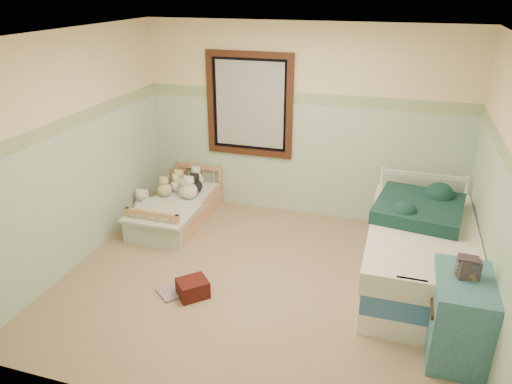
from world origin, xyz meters
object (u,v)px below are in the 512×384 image
(toddler_bed_frame, at_px, (179,214))
(red_pillow, at_px, (193,288))
(floor_book, at_px, (170,293))
(plush_floor_cream, at_px, (144,208))
(dresser, at_px, (459,317))
(twin_bed_frame, at_px, (416,274))
(plush_floor_tan, at_px, (170,219))

(toddler_bed_frame, distance_m, red_pillow, 1.72)
(floor_book, bearing_deg, plush_floor_cream, 165.89)
(plush_floor_cream, bearing_deg, dresser, -21.68)
(toddler_bed_frame, distance_m, twin_bed_frame, 3.07)
(plush_floor_cream, distance_m, floor_book, 1.85)
(twin_bed_frame, bearing_deg, dresser, -72.44)
(toddler_bed_frame, height_order, dresser, dresser)
(plush_floor_tan, distance_m, dresser, 3.61)
(twin_bed_frame, xyz_separation_m, red_pillow, (-2.15, -0.90, -0.02))
(plush_floor_cream, xyz_separation_m, dresser, (3.81, -1.51, 0.23))
(toddler_bed_frame, distance_m, plush_floor_cream, 0.49)
(plush_floor_tan, bearing_deg, floor_book, -64.10)
(twin_bed_frame, bearing_deg, toddler_bed_frame, 168.96)
(plush_floor_cream, height_order, plush_floor_tan, plush_floor_cream)
(toddler_bed_frame, xyz_separation_m, plush_floor_tan, (-0.02, -0.21, 0.03))
(twin_bed_frame, bearing_deg, red_pillow, -157.25)
(plush_floor_tan, xyz_separation_m, red_pillow, (0.88, -1.28, -0.03))
(toddler_bed_frame, height_order, plush_floor_cream, plush_floor_cream)
(plush_floor_cream, relative_size, red_pillow, 0.97)
(toddler_bed_frame, height_order, plush_floor_tan, plush_floor_tan)
(toddler_bed_frame, distance_m, dresser, 3.69)
(plush_floor_cream, distance_m, twin_bed_frame, 3.54)
(plush_floor_tan, bearing_deg, twin_bed_frame, -7.05)
(toddler_bed_frame, relative_size, dresser, 1.95)
(dresser, distance_m, red_pillow, 2.48)
(plush_floor_cream, distance_m, plush_floor_tan, 0.50)
(plush_floor_cream, bearing_deg, red_pillow, -46.67)
(plush_floor_cream, xyz_separation_m, floor_book, (1.11, -1.47, -0.13))
(plush_floor_tan, bearing_deg, plush_floor_cream, 161.59)
(toddler_bed_frame, bearing_deg, twin_bed_frame, -11.04)
(dresser, bearing_deg, plush_floor_tan, 157.87)
(floor_book, bearing_deg, dresser, 37.95)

